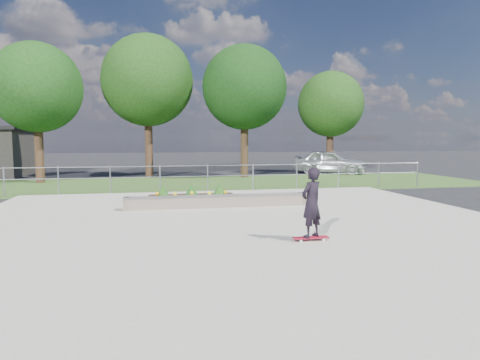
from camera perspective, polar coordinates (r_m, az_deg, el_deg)
name	(u,v)px	position (r m, az deg, el deg)	size (l,w,h in m)	color
ground	(244,228)	(11.08, 0.53, -6.43)	(120.00, 120.00, 0.00)	black
grass_verge	(199,184)	(21.84, -5.48, -0.48)	(30.00, 8.00, 0.02)	#315120
concrete_slab	(244,227)	(11.07, 0.53, -6.28)	(15.00, 15.00, 0.06)	#A7A394
fence	(208,174)	(18.30, -4.35, 0.75)	(20.06, 0.06, 1.20)	gray
tree_far_left	(36,88)	(24.42, -25.51, 11.03)	(4.55, 4.55, 7.15)	#331F14
tree_mid_left	(148,81)	(25.81, -12.23, 12.80)	(5.25, 5.25, 8.25)	#301C13
tree_mid_right	(244,88)	(25.32, 0.60, 12.21)	(4.90, 4.90, 7.70)	black
tree_far_right	(331,104)	(28.50, 12.00, 9.83)	(4.20, 4.20, 6.60)	black
grind_ledge	(218,201)	(13.99, -2.93, -2.82)	(6.00, 0.44, 0.43)	#69584D
planter_bed	(192,197)	(15.09, -6.41, -2.31)	(3.00, 1.20, 0.61)	black
skateboarder	(311,203)	(9.46, 9.51, -3.04)	(0.80, 0.60, 1.62)	white
parked_car	(330,162)	(28.50, 11.86, 2.40)	(1.86, 4.61, 1.57)	#B1B6BB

